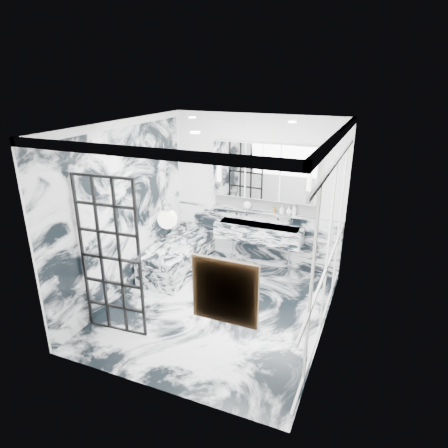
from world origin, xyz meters
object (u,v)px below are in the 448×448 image
at_px(crittall_door, 110,258).
at_px(mirror_cabinet, 264,171).
at_px(bathtub, 178,257).
at_px(trough_sink, 259,232).

relative_size(crittall_door, mirror_cabinet, 1.18).
xyz_separation_m(mirror_cabinet, bathtub, (-1.32, -0.83, -1.54)).
distance_m(crittall_door, trough_sink, 2.89).
relative_size(crittall_door, bathtub, 1.36).
distance_m(mirror_cabinet, bathtub, 2.20).
relative_size(crittall_door, trough_sink, 1.40).
height_order(crittall_door, trough_sink, crittall_door).
distance_m(crittall_door, mirror_cabinet, 3.09).
xyz_separation_m(trough_sink, mirror_cabinet, (-0.00, 0.17, 1.09)).
distance_m(crittall_door, bathtub, 2.09).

